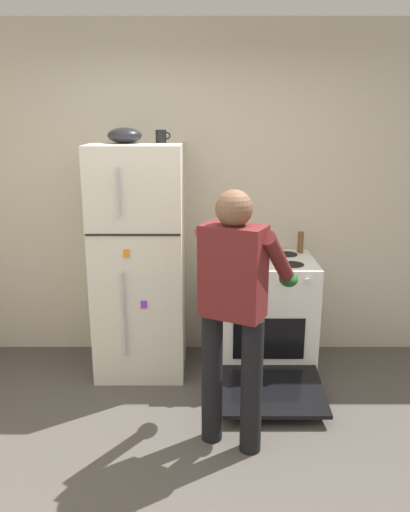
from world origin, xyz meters
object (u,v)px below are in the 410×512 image
Objects in this scene: pepper_mill at (303,242)px; mixing_bowl at (127,135)px; coffee_mug at (164,136)px; red_pot at (248,254)px; person_cook at (237,298)px; refrigerator at (142,260)px; stove_range at (267,315)px.

mixing_bowl is at bearing -171.64° from pepper_mill.
red_pot is at bearing -8.90° from coffee_mug.
person_cook is 1.55m from mixing_bowl.
refrigerator is 10.66× the size of pepper_mill.
red_pot is (0.82, -0.05, 0.07)m from refrigerator.
person_cook is at bearing -55.94° from refrigerator.
stove_range is 4.86× the size of mixing_bowl.
refrigerator is 1.47× the size of stove_range.
mixing_bowl is at bearing -169.22° from coffee_mug.
refrigerator is 1.12× the size of person_cook.
coffee_mug reaches higher than pepper_mill.
pepper_mill is at bearing 8.88° from refrigerator.
pepper_mill is at bearing 63.75° from person_cook.
refrigerator is at bearing -0.21° from mixing_bowl.
red_pot is 0.52m from pepper_mill.
coffee_mug is at bearing 171.10° from red_pot.
stove_range is 1.76m from mixing_bowl.
person_cook is at bearing -64.73° from coffee_mug.
refrigerator is 4.88× the size of red_pot.
red_pot is (-0.16, -0.03, 0.52)m from stove_range.
mixing_bowl is at bearing 179.79° from refrigerator.
refrigerator reaches higher than red_pot.
refrigerator is 1.30m from pepper_mill.
stove_range is 10.85× the size of coffee_mug.
person_cook is 9.54× the size of pepper_mill.
refrigerator is 0.95m from mixing_bowl.
coffee_mug reaches higher than refrigerator.
stove_range is 0.55m from red_pot.
person_cook is 6.40× the size of mixing_bowl.
coffee_mug is 0.45× the size of mixing_bowl.
person_cook is at bearing -98.14° from red_pot.
pepper_mill is (1.28, 0.20, 0.10)m from refrigerator.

